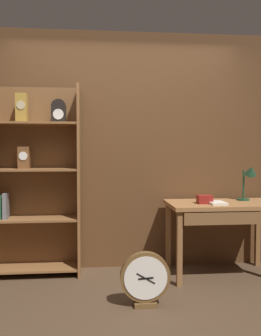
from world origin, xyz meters
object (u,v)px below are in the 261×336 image
workbench (223,212)px  open_repair_manual (217,203)px  round_clock_large (145,279)px  toolbox_small (205,199)px  bookshelf (21,179)px  desk_lamp (249,177)px

workbench → open_repair_manual: 0.17m
workbench → round_clock_large: bearing=-143.3°
workbench → toolbox_small: bearing=-172.2°
toolbox_small → bookshelf: bearing=171.7°
bookshelf → round_clock_large: 1.67m
workbench → desk_lamp: 0.50m
bookshelf → toolbox_small: bookshelf is taller
toolbox_small → open_repair_manual: size_ratio=0.65×
workbench → desk_lamp: (0.33, 0.12, 0.35)m
workbench → open_repair_manual: size_ratio=5.11×
round_clock_large → workbench: bearing=36.7°
desk_lamp → open_repair_manual: bearing=-153.8°
workbench → desk_lamp: bearing=20.1°
toolbox_small → open_repair_manual: (0.11, -0.06, -0.03)m
bookshelf → toolbox_small: (1.87, -0.27, -0.20)m
open_repair_manual → round_clock_large: open_repair_manual is taller
workbench → toolbox_small: 0.25m
bookshelf → open_repair_manual: size_ratio=8.97×
open_repair_manual → desk_lamp: bearing=24.7°
desk_lamp → round_clock_large: size_ratio=0.86×
desk_lamp → toolbox_small: (-0.53, -0.15, -0.21)m
open_repair_manual → workbench: bearing=41.1°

